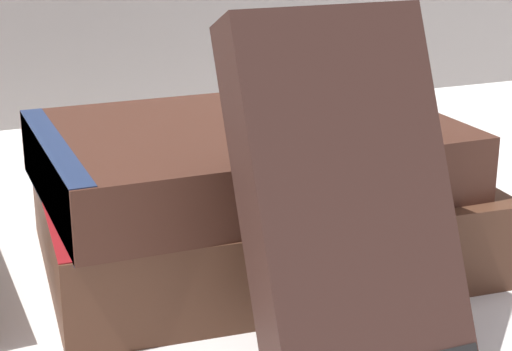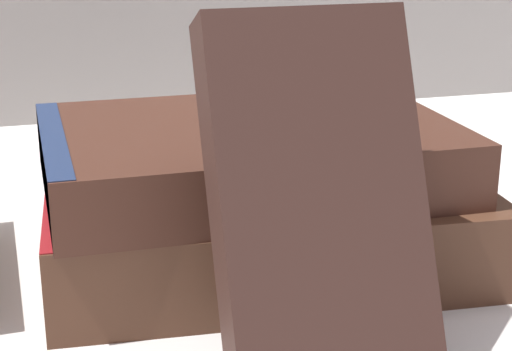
% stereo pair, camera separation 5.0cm
% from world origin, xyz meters
% --- Properties ---
extents(ground_plane, '(3.00, 3.00, 0.00)m').
position_xyz_m(ground_plane, '(0.00, 0.00, 0.00)').
color(ground_plane, silver).
extents(book_flat_bottom, '(0.25, 0.18, 0.05)m').
position_xyz_m(book_flat_bottom, '(0.01, 0.01, 0.02)').
color(book_flat_bottom, '#4C2D1E').
rests_on(book_flat_bottom, ground_plane).
extents(book_flat_top, '(0.22, 0.15, 0.04)m').
position_xyz_m(book_flat_top, '(0.01, 0.01, 0.06)').
color(book_flat_top, '#422319').
rests_on(book_flat_top, book_flat_bottom).
extents(book_leaning_front, '(0.09, 0.09, 0.15)m').
position_xyz_m(book_leaning_front, '(0.01, -0.11, 0.07)').
color(book_leaning_front, '#331E19').
rests_on(book_leaning_front, ground_plane).
extents(pocket_watch, '(0.05, 0.05, 0.01)m').
position_xyz_m(pocket_watch, '(0.03, 0.01, 0.08)').
color(pocket_watch, silver).
rests_on(pocket_watch, book_flat_top).
extents(reading_glasses, '(0.10, 0.06, 0.00)m').
position_xyz_m(reading_glasses, '(-0.03, 0.16, 0.00)').
color(reading_glasses, '#ADADB2').
rests_on(reading_glasses, ground_plane).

